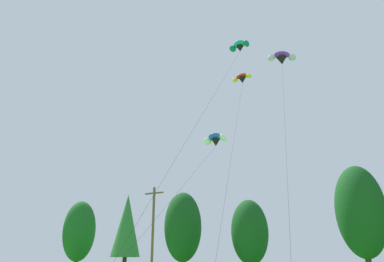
% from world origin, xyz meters
% --- Properties ---
extents(treeline_tree_a, '(4.95, 4.95, 11.66)m').
position_xyz_m(treeline_tree_a, '(-34.39, 47.54, 7.06)').
color(treeline_tree_a, '#472D19').
rests_on(treeline_tree_a, ground_plane).
extents(treeline_tree_b, '(4.28, 4.28, 12.20)m').
position_xyz_m(treeline_tree_b, '(-26.00, 48.56, 7.64)').
color(treeline_tree_b, '#472D19').
rests_on(treeline_tree_b, ground_plane).
extents(treeline_tree_c, '(4.85, 4.85, 11.28)m').
position_xyz_m(treeline_tree_c, '(-15.34, 46.64, 6.83)').
color(treeline_tree_c, '#472D19').
rests_on(treeline_tree_c, ground_plane).
extents(treeline_tree_d, '(4.42, 4.42, 9.69)m').
position_xyz_m(treeline_tree_d, '(-6.41, 47.08, 5.86)').
color(treeline_tree_d, '#472D19').
rests_on(treeline_tree_d, ground_plane).
extents(treeline_tree_e, '(5.22, 5.22, 12.67)m').
position_xyz_m(treeline_tree_e, '(5.97, 48.02, 7.67)').
color(treeline_tree_e, '#472D19').
rests_on(treeline_tree_e, ground_plane).
extents(utility_pole, '(2.20, 0.26, 9.80)m').
position_xyz_m(utility_pole, '(-12.55, 35.56, 5.16)').
color(utility_pole, brown).
rests_on(utility_pole, ground_plane).
extents(parafoil_kite_high_blue_white, '(2.75, 17.13, 13.31)m').
position_xyz_m(parafoil_kite_high_blue_white, '(-5.29, 35.14, 13.78)').
color(parafoil_kite_high_blue_white, blue).
extents(parafoil_kite_mid_red_yellow, '(3.64, 14.24, 20.70)m').
position_xyz_m(parafoil_kite_mid_red_yellow, '(-3.43, 38.67, 21.76)').
color(parafoil_kite_mid_red_yellow, red).
extents(parafoil_kite_far_purple, '(5.50, 21.48, 23.92)m').
position_xyz_m(parafoil_kite_far_purple, '(0.58, 41.35, 24.68)').
color(parafoil_kite_far_purple, purple).
extents(parafoil_kite_low_teal, '(3.63, 15.42, 21.85)m').
position_xyz_m(parafoil_kite_low_teal, '(-1.73, 33.53, 22.42)').
color(parafoil_kite_low_teal, teal).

